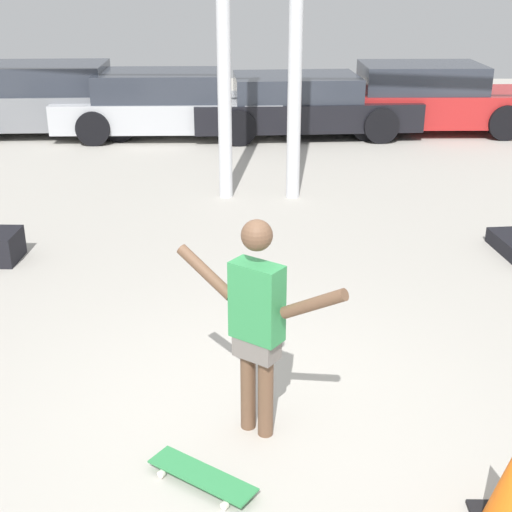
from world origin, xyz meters
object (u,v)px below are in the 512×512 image
object	(u,v)px
skateboard	(202,476)
parked_car_grey	(53,100)
parked_car_red	(425,99)
parked_car_black	(302,105)
parked_car_silver	(167,104)
skateboarder	(257,318)

from	to	relation	value
skateboard	parked_car_grey	bearing A→B (deg)	143.94
parked_car_grey	parked_car_red	bearing A→B (deg)	-1.75
parked_car_grey	skateboard	bearing A→B (deg)	-73.49
parked_car_grey	parked_car_black	world-z (taller)	parked_car_grey
parked_car_silver	parked_car_red	world-z (taller)	parked_car_red
parked_car_black	parked_car_red	world-z (taller)	parked_car_red
skateboarder	parked_car_black	bearing A→B (deg)	119.98
skateboarder	parked_car_red	size ratio (longest dim) A/B	0.37
parked_car_grey	parked_car_red	xyz separation A→B (m)	(7.72, 0.27, -0.01)
skateboard	parked_car_red	world-z (taller)	parked_car_red
parked_car_grey	parked_car_red	size ratio (longest dim) A/B	1.03
skateboarder	parked_car_grey	size ratio (longest dim) A/B	0.37
skateboarder	parked_car_silver	xyz separation A→B (m)	(-2.00, 10.06, -0.32)
parked_car_silver	parked_car_black	size ratio (longest dim) A/B	0.99
skateboarder	skateboard	xyz separation A→B (m)	(-0.36, -0.61, -0.88)
skateboarder	parked_car_silver	bearing A→B (deg)	135.49
skateboarder	parked_car_silver	size ratio (longest dim) A/B	0.37
skateboard	parked_car_black	world-z (taller)	parked_car_black
parked_car_grey	parked_car_silver	distance (m)	2.39
skateboarder	parked_car_grey	bearing A→B (deg)	147.37
parked_car_silver	parked_car_grey	bearing A→B (deg)	172.90
skateboarder	parked_car_red	xyz separation A→B (m)	(3.35, 10.53, -0.27)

